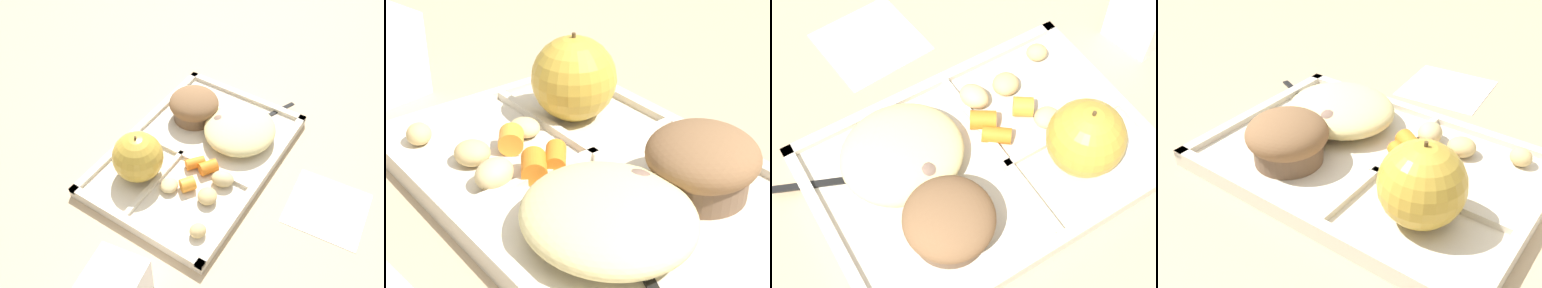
% 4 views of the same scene
% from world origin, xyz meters
% --- Properties ---
extents(ground, '(6.00, 6.00, 0.00)m').
position_xyz_m(ground, '(0.00, 0.00, 0.00)').
color(ground, tan).
extents(lunch_tray, '(0.36, 0.25, 0.02)m').
position_xyz_m(lunch_tray, '(-0.00, 0.00, 0.01)').
color(lunch_tray, beige).
rests_on(lunch_tray, ground).
extents(green_apple, '(0.08, 0.08, 0.09)m').
position_xyz_m(green_apple, '(-0.09, 0.05, 0.05)').
color(green_apple, '#B79333').
rests_on(green_apple, lunch_tray).
extents(bran_muffin, '(0.09, 0.09, 0.06)m').
position_xyz_m(bran_muffin, '(0.07, 0.05, 0.04)').
color(bran_muffin, brown).
rests_on(bran_muffin, lunch_tray).
extents(carrot_slice_tilted, '(0.04, 0.03, 0.02)m').
position_xyz_m(carrot_slice_tilted, '(-0.03, -0.01, 0.02)').
color(carrot_slice_tilted, orange).
rests_on(carrot_slice_tilted, lunch_tray).
extents(carrot_slice_small, '(0.04, 0.03, 0.02)m').
position_xyz_m(carrot_slice_small, '(-0.02, -0.04, 0.02)').
color(carrot_slice_small, orange).
rests_on(carrot_slice_small, lunch_tray).
extents(carrot_slice_diagonal, '(0.03, 0.03, 0.02)m').
position_xyz_m(carrot_slice_diagonal, '(-0.07, -0.03, 0.02)').
color(carrot_slice_diagonal, orange).
rests_on(carrot_slice_diagonal, lunch_tray).
extents(potato_chunk_browned, '(0.04, 0.04, 0.02)m').
position_xyz_m(potato_chunk_browned, '(-0.03, -0.07, 0.02)').
color(potato_chunk_browned, tan).
rests_on(potato_chunk_browned, lunch_tray).
extents(potato_chunk_wedge, '(0.04, 0.04, 0.02)m').
position_xyz_m(potato_chunk_wedge, '(-0.08, -0.07, 0.02)').
color(potato_chunk_wedge, tan).
rests_on(potato_chunk_wedge, lunch_tray).
extents(potato_chunk_large, '(0.03, 0.03, 0.02)m').
position_xyz_m(potato_chunk_large, '(-0.13, -0.09, 0.02)').
color(potato_chunk_large, tan).
rests_on(potato_chunk_large, lunch_tray).
extents(potato_chunk_corner, '(0.03, 0.03, 0.02)m').
position_xyz_m(potato_chunk_corner, '(-0.09, -0.01, 0.02)').
color(potato_chunk_corner, tan).
rests_on(potato_chunk_corner, lunch_tray).
extents(egg_noodle_pile, '(0.13, 0.12, 0.04)m').
position_xyz_m(egg_noodle_pile, '(0.07, -0.04, 0.03)').
color(egg_noodle_pile, '#D6C684').
rests_on(egg_noodle_pile, lunch_tray).
extents(meatball_side, '(0.04, 0.04, 0.04)m').
position_xyz_m(meatball_side, '(0.06, -0.01, 0.03)').
color(meatball_side, '#755B4C').
rests_on(meatball_side, lunch_tray).
extents(meatball_back, '(0.03, 0.03, 0.03)m').
position_xyz_m(meatball_back, '(0.07, -0.05, 0.03)').
color(meatball_back, '#755B4C').
rests_on(meatball_back, lunch_tray).
extents(plastic_fork, '(0.15, 0.08, 0.00)m').
position_xyz_m(plastic_fork, '(0.12, -0.05, 0.01)').
color(plastic_fork, black).
rests_on(plastic_fork, lunch_tray).
extents(paper_napkin, '(0.13, 0.13, 0.00)m').
position_xyz_m(paper_napkin, '(0.02, -0.23, 0.00)').
color(paper_napkin, white).
rests_on(paper_napkin, ground).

